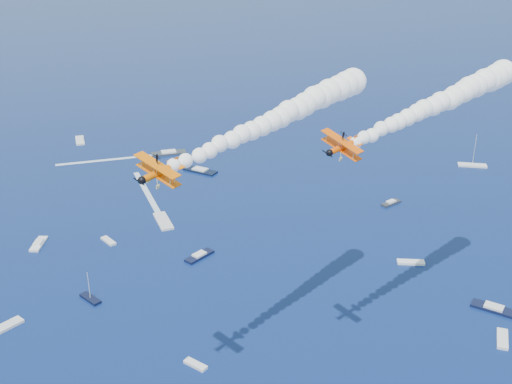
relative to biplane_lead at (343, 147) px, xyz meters
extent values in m
cube|color=silver|center=(-27.07, 89.88, -56.74)|extent=(6.00, 13.18, 0.70)
cube|color=#2F353E|center=(-19.94, 151.10, -56.74)|extent=(14.41, 5.49, 0.70)
cube|color=silver|center=(-56.27, 174.22, -56.74)|extent=(4.44, 11.31, 0.70)
cube|color=black|center=(-18.47, 65.11, -56.74)|extent=(9.46, 8.23, 0.70)
cube|color=silver|center=(-44.60, 80.00, -56.74)|extent=(4.86, 6.58, 0.70)
cube|color=white|center=(-25.61, 17.20, -56.74)|extent=(5.28, 5.57, 0.70)
cube|color=white|center=(-65.39, 82.55, -56.74)|extent=(4.97, 9.41, 0.70)
cube|color=black|center=(-9.70, 129.68, -56.74)|extent=(12.99, 12.02, 0.70)
cube|color=white|center=(95.80, 112.82, -56.74)|extent=(11.48, 7.37, 0.70)
cube|color=white|center=(47.30, 11.16, -56.74)|extent=(6.22, 8.13, 0.70)
cube|color=black|center=(51.91, 22.89, -56.74)|extent=(10.54, 10.29, 0.70)
cube|color=white|center=(40.87, 48.85, -56.74)|extent=(8.18, 4.54, 0.70)
cube|color=silver|center=(-69.87, 40.80, -56.74)|extent=(9.32, 8.12, 0.70)
cube|color=#292D37|center=(50.91, 87.16, -56.74)|extent=(8.02, 5.54, 0.70)
cube|color=black|center=(-49.38, 49.13, -56.74)|extent=(5.84, 6.97, 0.70)
cube|color=white|center=(-31.04, 114.92, -57.06)|extent=(7.93, 37.84, 0.04)
cube|color=white|center=(-45.95, 149.29, -57.06)|extent=(38.05, 4.64, 0.04)
camera|label=1|loc=(-36.43, -98.98, 39.30)|focal=45.24mm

